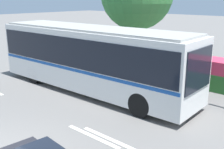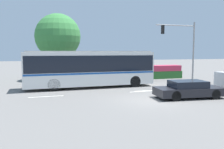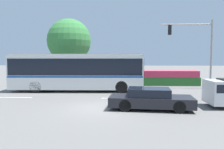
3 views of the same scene
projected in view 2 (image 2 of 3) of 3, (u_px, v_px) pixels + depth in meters
name	position (u px, v px, depth m)	size (l,w,h in m)	color
ground_plane	(152.00, 100.00, 15.06)	(140.00, 140.00, 0.00)	slate
city_bus	(90.00, 67.00, 20.35)	(11.27, 2.91, 3.20)	silver
sedan_foreground	(189.00, 90.00, 15.74)	(4.77, 2.25, 1.18)	black
traffic_light_pole	(185.00, 42.00, 25.43)	(4.78, 0.24, 6.39)	gray
flowering_hedge	(138.00, 73.00, 26.61)	(10.81, 1.46, 1.53)	#286028
street_tree_left	(58.00, 37.00, 25.84)	(5.05, 5.05, 7.36)	brown
lane_stripe_near	(148.00, 91.00, 18.71)	(2.40, 0.16, 0.01)	silver
lane_stripe_mid	(46.00, 97.00, 16.17)	(2.40, 0.16, 0.01)	silver
lane_stripe_far	(144.00, 91.00, 18.31)	(2.40, 0.16, 0.01)	silver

